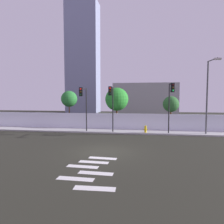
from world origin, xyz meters
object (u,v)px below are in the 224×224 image
at_px(traffic_light_left, 111,99).
at_px(traffic_light_center, 171,97).
at_px(roadside_tree_midleft, 117,99).
at_px(roadside_tree_midright, 171,104).
at_px(traffic_light_right, 83,100).
at_px(fire_hydrant, 145,129).
at_px(street_lamp_curbside, 208,91).
at_px(roadside_tree_leftmost, 69,99).

height_order(traffic_light_left, traffic_light_center, traffic_light_center).
xyz_separation_m(traffic_light_left, roadside_tree_midleft, (-0.01, 4.17, -0.05)).
relative_size(traffic_light_center, roadside_tree_midright, 1.28).
distance_m(traffic_light_right, fire_hydrant, 7.18).
relative_size(street_lamp_curbside, roadside_tree_leftmost, 1.56).
distance_m(roadside_tree_leftmost, roadside_tree_midright, 12.62).
xyz_separation_m(fire_hydrant, roadside_tree_leftmost, (-9.65, 3.46, 3.06)).
xyz_separation_m(traffic_light_right, roadside_tree_midleft, (2.95, 4.26, -0.01)).
height_order(traffic_light_right, roadside_tree_midright, traffic_light_right).
xyz_separation_m(roadside_tree_midleft, roadside_tree_midright, (6.46, 0.00, -0.59)).
height_order(fire_hydrant, roadside_tree_leftmost, roadside_tree_leftmost).
height_order(traffic_light_center, street_lamp_curbside, street_lamp_curbside).
bearing_deg(traffic_light_center, street_lamp_curbside, 5.97).
bearing_deg(street_lamp_curbside, traffic_light_right, -176.46).
bearing_deg(traffic_light_left, roadside_tree_leftmost, 145.85).
relative_size(traffic_light_left, roadside_tree_midleft, 0.95).
xyz_separation_m(traffic_light_left, traffic_light_right, (-2.95, -0.09, -0.05)).
bearing_deg(street_lamp_curbside, fire_hydrant, 179.72).
bearing_deg(traffic_light_center, roadside_tree_midleft, 147.05).
relative_size(roadside_tree_midleft, roadside_tree_midright, 1.27).
bearing_deg(fire_hydrant, roadside_tree_leftmost, 160.30).
height_order(fire_hydrant, roadside_tree_midleft, roadside_tree_midleft).
height_order(roadside_tree_midleft, roadside_tree_midright, roadside_tree_midleft).
bearing_deg(roadside_tree_leftmost, street_lamp_curbside, -12.49).
height_order(roadside_tree_leftmost, roadside_tree_midleft, roadside_tree_midleft).
xyz_separation_m(fire_hydrant, roadside_tree_midleft, (-3.51, 3.46, 3.04)).
distance_m(traffic_light_right, roadside_tree_midright, 10.35).
bearing_deg(traffic_light_left, roadside_tree_midright, 32.89).
height_order(traffic_light_right, roadside_tree_midleft, roadside_tree_midleft).
xyz_separation_m(traffic_light_center, fire_hydrant, (-2.45, 0.41, -3.27)).
bearing_deg(roadside_tree_midright, fire_hydrant, -130.54).
distance_m(traffic_light_center, traffic_light_right, 8.92).
relative_size(traffic_light_center, street_lamp_curbside, 0.70).
xyz_separation_m(traffic_light_right, fire_hydrant, (6.45, 0.81, -3.04)).
bearing_deg(roadside_tree_leftmost, fire_hydrant, -19.70).
xyz_separation_m(traffic_light_left, roadside_tree_leftmost, (-6.15, 4.17, -0.03)).
bearing_deg(fire_hydrant, roadside_tree_midleft, 135.42).
bearing_deg(traffic_light_right, roadside_tree_leftmost, 126.89).
bearing_deg(traffic_light_right, traffic_light_left, 1.71).
distance_m(fire_hydrant, roadside_tree_midright, 5.17).
bearing_deg(roadside_tree_leftmost, roadside_tree_midleft, 0.00).
relative_size(traffic_light_center, traffic_light_right, 1.08).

